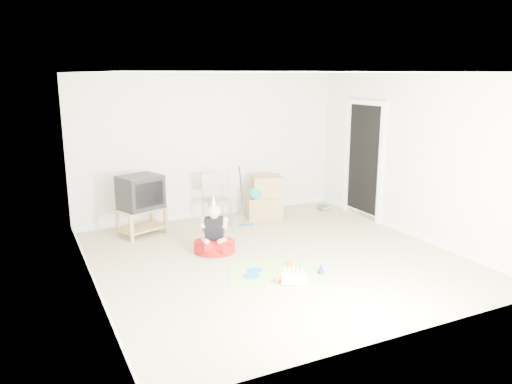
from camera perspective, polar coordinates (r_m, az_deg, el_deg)
name	(u,v)px	position (r m, az deg, el deg)	size (l,w,h in m)	color
ground	(274,258)	(7.25, 2.11, -7.52)	(5.00, 5.00, 0.00)	tan
doorway_recess	(365,162)	(9.27, 12.30, 3.39)	(0.02, 0.90, 2.05)	black
tv_stand	(142,219)	(8.37, -12.91, -3.02)	(0.84, 0.68, 0.45)	#AB854D
crt_tv	(140,192)	(8.26, -13.07, 0.00)	(0.63, 0.52, 0.54)	black
folding_chair	(217,200)	(8.67, -4.52, -0.93)	(0.43, 0.41, 0.92)	gray
cardboard_boxes	(265,198)	(9.08, 1.05, -0.71)	(0.74, 0.64, 0.78)	#A88351
floor_mop	(247,211)	(8.64, -1.05, -2.22)	(0.26, 0.34, 1.01)	#2157A8
book_pile	(323,207)	(9.80, 7.69, -1.76)	(0.19, 0.24, 0.10)	#256F43
seated_woman	(214,240)	(7.42, -4.78, -5.48)	(0.80, 0.80, 0.87)	#A8110F
party_mat	(277,273)	(6.73, 2.40, -9.19)	(1.28, 0.93, 0.01)	#F132A1
birthday_cake	(293,279)	(6.43, 4.31, -9.91)	(0.39, 0.37, 0.15)	white
blue_plate_near	(255,270)	(6.77, -0.14, -8.95)	(0.20, 0.20, 0.01)	blue
blue_plate_far	(251,276)	(6.59, -0.55, -9.59)	(0.21, 0.21, 0.01)	blue
orange_cup_near	(290,264)	(6.92, 3.87, -8.17)	(0.07, 0.07, 0.08)	orange
orange_cup_far	(277,279)	(6.41, 2.47, -9.95)	(0.07, 0.07, 0.08)	orange
blue_party_hat	(321,268)	(6.73, 7.44, -8.64)	(0.10, 0.10, 0.14)	#1837AB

